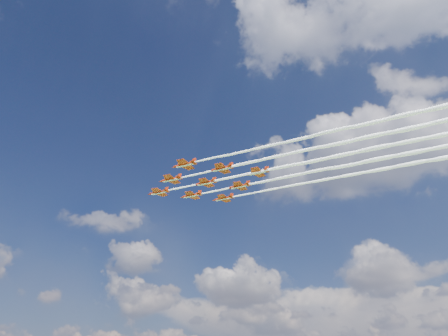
% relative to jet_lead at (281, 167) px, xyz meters
% --- Properties ---
extents(jet_lead, '(103.37, 18.02, 2.30)m').
position_rel_jet_lead_xyz_m(jet_lead, '(0.00, 0.00, 0.00)').
color(jet_lead, '#A32209').
extents(jet_row2_port, '(103.37, 18.02, 2.30)m').
position_rel_jet_lead_xyz_m(jet_row2_port, '(10.99, -6.35, 0.00)').
color(jet_row2_port, '#A32209').
extents(jet_row2_starb, '(103.37, 18.02, 2.30)m').
position_rel_jet_lead_xyz_m(jet_row2_starb, '(8.91, 9.04, 0.00)').
color(jet_row2_starb, '#A32209').
extents(jet_row3_port, '(103.37, 18.02, 2.30)m').
position_rel_jet_lead_xyz_m(jet_row3_port, '(21.99, -12.71, 0.00)').
color(jet_row3_port, '#A32209').
extents(jet_row3_centre, '(103.37, 18.02, 2.30)m').
position_rel_jet_lead_xyz_m(jet_row3_centre, '(19.91, 2.69, 0.00)').
color(jet_row3_centre, '#A32209').
extents(jet_row3_starb, '(103.37, 18.02, 2.30)m').
position_rel_jet_lead_xyz_m(jet_row3_starb, '(17.83, 18.08, 0.00)').
color(jet_row3_starb, '#A32209').
extents(jet_row4_port, '(103.37, 18.02, 2.30)m').
position_rel_jet_lead_xyz_m(jet_row4_port, '(30.90, -3.66, 0.00)').
color(jet_row4_port, '#A32209').
extents(jet_row4_starb, '(103.37, 18.02, 2.30)m').
position_rel_jet_lead_xyz_m(jet_row4_starb, '(28.82, 11.73, 0.00)').
color(jet_row4_starb, '#A32209').
extents(jet_tail, '(103.37, 18.02, 2.30)m').
position_rel_jet_lead_xyz_m(jet_tail, '(39.81, 5.38, 0.00)').
color(jet_tail, '#A32209').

